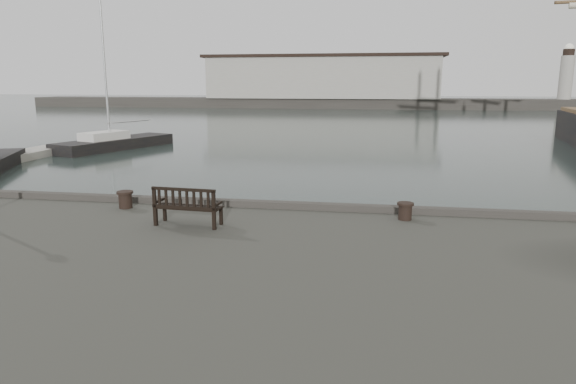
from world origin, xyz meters
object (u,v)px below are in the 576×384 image
bench (188,213)px  bollard_right (405,211)px  bollard_left (125,200)px  yacht_d (115,146)px

bench → bollard_right: size_ratio=3.77×
bollard_left → bollard_right: 7.64m
bench → yacht_d: size_ratio=0.13×
bollard_right → yacht_d: (-20.71, 23.75, -1.55)m
bollard_right → bollard_left: bearing=-179.7°
bench → bollard_left: size_ratio=3.50×
bollard_right → yacht_d: yacht_d is taller
yacht_d → bollard_left: bearing=-41.9°
bollard_left → yacht_d: bearing=118.8°
bench → yacht_d: bearing=125.6°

